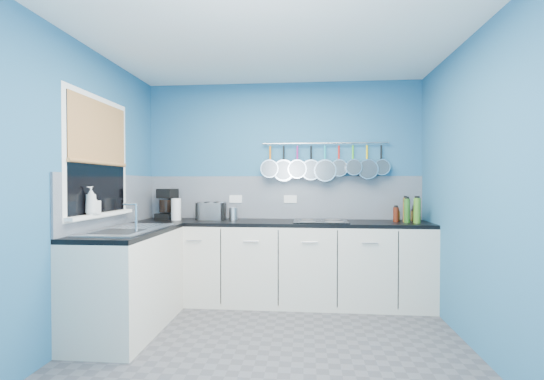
% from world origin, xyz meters
% --- Properties ---
extents(floor, '(3.20, 3.00, 0.02)m').
position_xyz_m(floor, '(0.00, 0.00, -0.01)').
color(floor, '#47474C').
rests_on(floor, ground).
extents(ceiling, '(3.20, 3.00, 0.02)m').
position_xyz_m(ceiling, '(0.00, 0.00, 2.51)').
color(ceiling, white).
rests_on(ceiling, ground).
extents(wall_back, '(3.20, 0.02, 2.50)m').
position_xyz_m(wall_back, '(0.00, 1.51, 1.25)').
color(wall_back, '#265F86').
rests_on(wall_back, ground).
extents(wall_front, '(3.20, 0.02, 2.50)m').
position_xyz_m(wall_front, '(0.00, -1.51, 1.25)').
color(wall_front, '#265F86').
rests_on(wall_front, ground).
extents(wall_left, '(0.02, 3.00, 2.50)m').
position_xyz_m(wall_left, '(-1.61, 0.00, 1.25)').
color(wall_left, '#265F86').
rests_on(wall_left, ground).
extents(wall_right, '(0.02, 3.00, 2.50)m').
position_xyz_m(wall_right, '(1.61, 0.00, 1.25)').
color(wall_right, '#265F86').
rests_on(wall_right, ground).
extents(backsplash_back, '(3.20, 0.02, 0.50)m').
position_xyz_m(backsplash_back, '(0.00, 1.49, 1.15)').
color(backsplash_back, gray).
rests_on(backsplash_back, wall_back).
extents(backsplash_left, '(0.02, 1.80, 0.50)m').
position_xyz_m(backsplash_left, '(-1.59, 0.60, 1.15)').
color(backsplash_left, gray).
rests_on(backsplash_left, wall_left).
extents(cabinet_run_back, '(3.20, 0.60, 0.86)m').
position_xyz_m(cabinet_run_back, '(0.00, 1.20, 0.43)').
color(cabinet_run_back, beige).
rests_on(cabinet_run_back, ground).
extents(worktop_back, '(3.20, 0.60, 0.04)m').
position_xyz_m(worktop_back, '(0.00, 1.20, 0.88)').
color(worktop_back, black).
rests_on(worktop_back, cabinet_run_back).
extents(cabinet_run_left, '(0.60, 1.20, 0.86)m').
position_xyz_m(cabinet_run_left, '(-1.30, 0.30, 0.43)').
color(cabinet_run_left, beige).
rests_on(cabinet_run_left, ground).
extents(worktop_left, '(0.60, 1.20, 0.04)m').
position_xyz_m(worktop_left, '(-1.30, 0.30, 0.88)').
color(worktop_left, black).
rests_on(worktop_left, cabinet_run_left).
extents(window_frame, '(0.01, 1.00, 1.10)m').
position_xyz_m(window_frame, '(-1.58, 0.30, 1.55)').
color(window_frame, white).
rests_on(window_frame, wall_left).
extents(window_glass, '(0.01, 0.90, 1.00)m').
position_xyz_m(window_glass, '(-1.57, 0.30, 1.55)').
color(window_glass, black).
rests_on(window_glass, wall_left).
extents(bamboo_blind, '(0.01, 0.90, 0.55)m').
position_xyz_m(bamboo_blind, '(-1.56, 0.30, 1.77)').
color(bamboo_blind, '#BB7445').
rests_on(bamboo_blind, wall_left).
extents(window_sill, '(0.10, 0.98, 0.03)m').
position_xyz_m(window_sill, '(-1.55, 0.30, 1.04)').
color(window_sill, white).
rests_on(window_sill, wall_left).
extents(sink_unit, '(0.50, 0.95, 0.01)m').
position_xyz_m(sink_unit, '(-1.30, 0.30, 0.90)').
color(sink_unit, silver).
rests_on(sink_unit, worktop_left).
extents(mixer_tap, '(0.12, 0.08, 0.26)m').
position_xyz_m(mixer_tap, '(-1.14, 0.12, 1.03)').
color(mixer_tap, silver).
rests_on(mixer_tap, worktop_left).
extents(socket_left, '(0.15, 0.01, 0.09)m').
position_xyz_m(socket_left, '(-0.55, 1.48, 1.13)').
color(socket_left, white).
rests_on(socket_left, backsplash_back).
extents(socket_right, '(0.15, 0.01, 0.09)m').
position_xyz_m(socket_right, '(0.10, 1.48, 1.13)').
color(socket_right, white).
rests_on(socket_right, backsplash_back).
extents(pot_rail, '(1.45, 0.02, 0.02)m').
position_xyz_m(pot_rail, '(0.50, 1.45, 1.78)').
color(pot_rail, silver).
rests_on(pot_rail, wall_back).
extents(soap_bottle_a, '(0.11, 0.11, 0.24)m').
position_xyz_m(soap_bottle_a, '(-1.53, 0.11, 1.17)').
color(soap_bottle_a, white).
rests_on(soap_bottle_a, window_sill).
extents(soap_bottle_b, '(0.08, 0.08, 0.17)m').
position_xyz_m(soap_bottle_b, '(-1.53, 0.16, 1.14)').
color(soap_bottle_b, white).
rests_on(soap_bottle_b, window_sill).
extents(paper_towel, '(0.13, 0.13, 0.24)m').
position_xyz_m(paper_towel, '(-1.18, 1.19, 1.02)').
color(paper_towel, white).
rests_on(paper_towel, worktop_back).
extents(coffee_maker, '(0.24, 0.26, 0.35)m').
position_xyz_m(coffee_maker, '(-1.34, 1.33, 1.08)').
color(coffee_maker, black).
rests_on(coffee_maker, worktop_back).
extents(toaster, '(0.33, 0.23, 0.20)m').
position_xyz_m(toaster, '(-0.79, 1.28, 1.00)').
color(toaster, silver).
rests_on(toaster, worktop_back).
extents(canister, '(0.11, 0.11, 0.14)m').
position_xyz_m(canister, '(-0.54, 1.28, 0.97)').
color(canister, silver).
rests_on(canister, worktop_back).
extents(hob, '(0.58, 0.51, 0.01)m').
position_xyz_m(hob, '(0.44, 1.17, 0.91)').
color(hob, black).
rests_on(hob, worktop_back).
extents(pan_0, '(0.21, 0.11, 0.40)m').
position_xyz_m(pan_0, '(-0.13, 1.44, 1.58)').
color(pan_0, silver).
rests_on(pan_0, pot_rail).
extents(pan_1, '(0.25, 0.06, 0.44)m').
position_xyz_m(pan_1, '(0.02, 1.44, 1.56)').
color(pan_1, silver).
rests_on(pan_1, pot_rail).
extents(pan_2, '(0.22, 0.08, 0.41)m').
position_xyz_m(pan_2, '(0.18, 1.44, 1.58)').
color(pan_2, silver).
rests_on(pan_2, pot_rail).
extents(pan_3, '(0.24, 0.07, 0.43)m').
position_xyz_m(pan_3, '(0.34, 1.44, 1.57)').
color(pan_3, silver).
rests_on(pan_3, pot_rail).
extents(pan_4, '(0.26, 0.10, 0.45)m').
position_xyz_m(pan_4, '(0.50, 1.44, 1.56)').
color(pan_4, silver).
rests_on(pan_4, pot_rail).
extents(pan_5, '(0.20, 0.09, 0.39)m').
position_xyz_m(pan_5, '(0.66, 1.44, 1.59)').
color(pan_5, silver).
rests_on(pan_5, pot_rail).
extents(pan_6, '(0.19, 0.13, 0.38)m').
position_xyz_m(pan_6, '(0.82, 1.44, 1.59)').
color(pan_6, silver).
rests_on(pan_6, pot_rail).
extents(pan_7, '(0.23, 0.11, 0.42)m').
position_xyz_m(pan_7, '(0.98, 1.44, 1.57)').
color(pan_7, silver).
rests_on(pan_7, pot_rail).
extents(pan_8, '(0.18, 0.08, 0.37)m').
position_xyz_m(pan_8, '(1.14, 1.44, 1.59)').
color(pan_8, silver).
rests_on(pan_8, pot_rail).
extents(condiment_0, '(0.07, 0.07, 0.11)m').
position_xyz_m(condiment_0, '(1.47, 1.33, 0.95)').
color(condiment_0, olive).
rests_on(condiment_0, worktop_back).
extents(condiment_1, '(0.05, 0.05, 0.26)m').
position_xyz_m(condiment_1, '(1.37, 1.31, 1.03)').
color(condiment_1, brown).
rests_on(condiment_1, worktop_back).
extents(condiment_2, '(0.05, 0.05, 0.11)m').
position_xyz_m(condiment_2, '(1.29, 1.30, 0.96)').
color(condiment_2, '#8C5914').
rests_on(condiment_2, worktop_back).
extents(condiment_3, '(0.05, 0.05, 0.18)m').
position_xyz_m(condiment_3, '(1.45, 1.22, 0.99)').
color(condiment_3, black).
rests_on(condiment_3, worktop_back).
extents(condiment_4, '(0.05, 0.05, 0.21)m').
position_xyz_m(condiment_4, '(1.34, 1.20, 1.01)').
color(condiment_4, brown).
rests_on(condiment_4, worktop_back).
extents(condiment_5, '(0.06, 0.06, 0.16)m').
position_xyz_m(condiment_5, '(1.25, 1.23, 0.98)').
color(condiment_5, '#4C190C').
rests_on(condiment_5, worktop_back).
extents(condiment_6, '(0.07, 0.07, 0.26)m').
position_xyz_m(condiment_6, '(1.44, 1.12, 1.03)').
color(condiment_6, '#3F721E').
rests_on(condiment_6, worktop_back).
extents(condiment_7, '(0.06, 0.06, 0.25)m').
position_xyz_m(condiment_7, '(1.34, 1.14, 1.03)').
color(condiment_7, '#265919').
rests_on(condiment_7, worktop_back).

